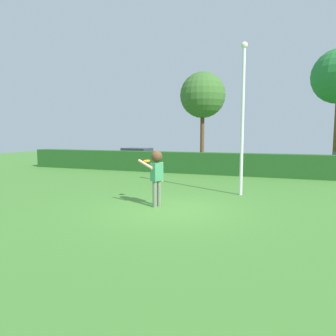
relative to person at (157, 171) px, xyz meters
The scene contains 7 objects.
ground_plane 1.26m from the person, 21.20° to the right, with size 60.00×60.00×0.00m, color #478233.
person is the anchor object (origin of this frame).
frisbee 0.89m from the person, 136.20° to the left, with size 0.23×0.23×0.07m.
lamppost 4.20m from the person, 52.12° to the left, with size 0.24×0.24×5.69m.
hedge_row 8.76m from the person, 87.08° to the left, with size 26.77×0.90×1.26m, color #21521E.
parked_car_blue 15.55m from the person, 119.01° to the left, with size 4.34×2.12×1.25m.
oak_tree 14.89m from the person, 98.80° to the left, with size 3.45×3.45×7.06m.
Camera 1 is at (3.34, -8.71, 2.29)m, focal length 32.57 mm.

